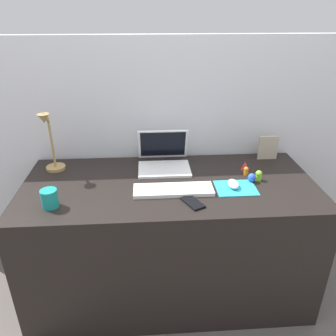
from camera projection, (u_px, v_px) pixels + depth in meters
ground_plane at (169, 285)px, 2.13m from camera, size 6.00×6.00×0.00m
back_wall at (165, 155)px, 2.16m from camera, size 2.79×0.05×1.46m
desk at (169, 238)px, 1.97m from camera, size 1.59×0.71×0.74m
laptop at (164, 158)px, 1.97m from camera, size 0.30×0.27×0.21m
keyboard at (173, 190)px, 1.71m from camera, size 0.41×0.13×0.02m
mousepad at (236, 188)px, 1.75m from camera, size 0.21×0.17×0.00m
mouse at (233, 184)px, 1.75m from camera, size 0.06×0.10×0.03m
cell_phone at (193, 203)px, 1.61m from camera, size 0.12×0.14×0.01m
desk_lamp at (50, 144)px, 1.86m from camera, size 0.11×0.16×0.36m
picture_frame at (268, 148)px, 2.06m from camera, size 0.12×0.02×0.15m
coffee_mug at (50, 198)px, 1.57m from camera, size 0.08×0.08×0.09m
toy_figurine_red at (245, 165)px, 1.94m from camera, size 0.05×0.05×0.05m
toy_figurine_orange at (246, 171)px, 1.88m from camera, size 0.03×0.03×0.05m
toy_figurine_lime at (259, 176)px, 1.82m from camera, size 0.04×0.04×0.06m
toy_figurine_blue at (252, 178)px, 1.80m from camera, size 0.04×0.04×0.05m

